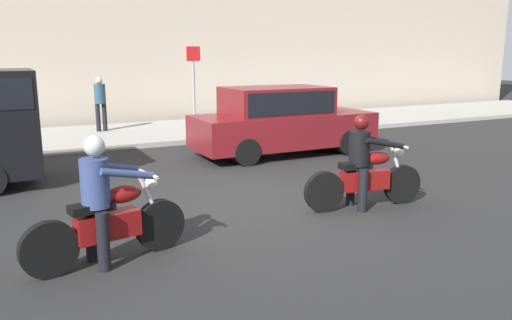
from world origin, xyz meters
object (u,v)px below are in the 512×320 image
Objects in this scene: street_sign_post at (194,80)px; pedestrian_bystander at (100,100)px; motorcycle_with_rider_denim_blue at (105,212)px; motorcycle_with_rider_black_leather at (364,170)px; parked_sedan_maroon at (281,120)px.

pedestrian_bystander is at bearing 156.14° from street_sign_post.
pedestrian_bystander is (1.76, 10.23, 0.46)m from motorcycle_with_rider_denim_blue.
pedestrian_bystander reaches higher than motorcycle_with_rider_denim_blue.
motorcycle_with_rider_black_leather is 1.28× the size of pedestrian_bystander.
street_sign_post reaches higher than motorcycle_with_rider_denim_blue.
street_sign_post is (-0.85, 4.04, 0.85)m from parked_sedan_maroon.
parked_sedan_maroon is 4.22m from street_sign_post.
parked_sedan_maroon is 6.30m from pedestrian_bystander.
motorcycle_with_rider_black_leather is at bearing -75.64° from pedestrian_bystander.
motorcycle_with_rider_black_leather is at bearing -91.02° from street_sign_post.
motorcycle_with_rider_denim_blue is at bearing -174.25° from motorcycle_with_rider_black_leather.
motorcycle_with_rider_denim_blue is at bearing -99.73° from pedestrian_bystander.
pedestrian_bystander is (-2.66, 1.18, -0.61)m from street_sign_post.
motorcycle_with_rider_black_leather is 0.46× the size of parked_sedan_maroon.
parked_sedan_maroon is 1.76× the size of street_sign_post.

